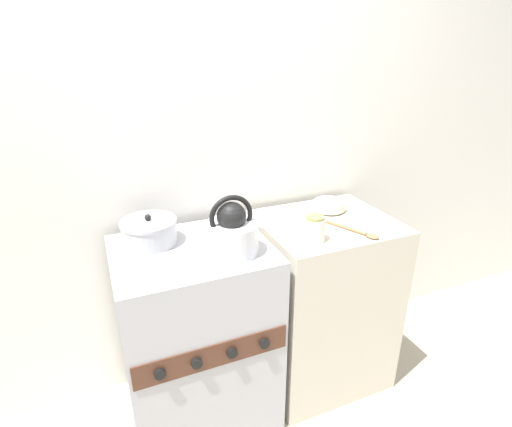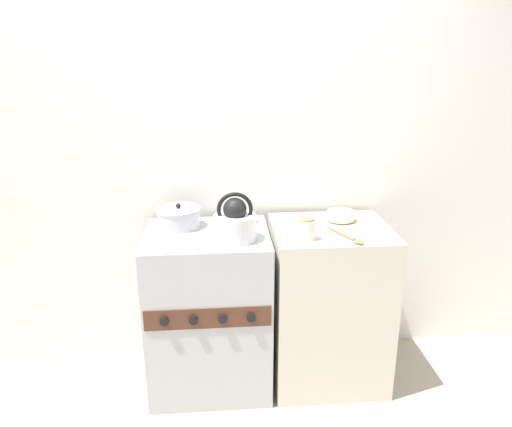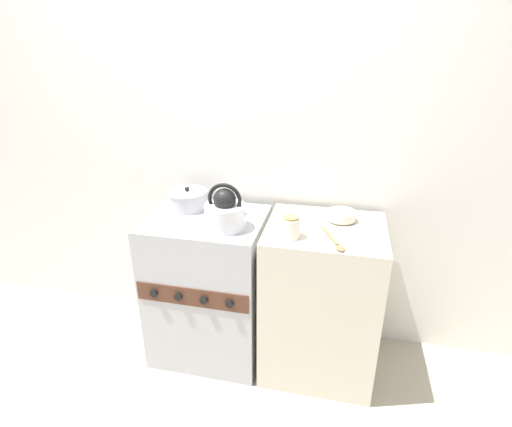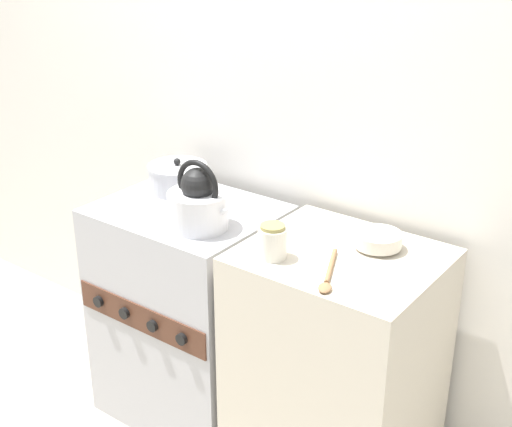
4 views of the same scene
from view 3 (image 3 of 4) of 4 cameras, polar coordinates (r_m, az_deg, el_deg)
name	(u,v)px [view 3 (image 3 of 4)]	position (r m, az deg, el deg)	size (l,w,h in m)	color
ground_plane	(198,377)	(2.57, -8.31, -22.05)	(12.00, 12.00, 0.00)	#B2A893
wall_back	(222,144)	(2.46, -4.92, 9.90)	(7.00, 0.06, 2.50)	silver
stove	(209,286)	(2.47, -6.73, -10.31)	(0.66, 0.56, 0.91)	#B2B2B7
counter	(321,300)	(2.37, 9.21, -12.07)	(0.63, 0.55, 0.92)	beige
kettle	(226,212)	(2.09, -4.38, 0.22)	(0.26, 0.22, 0.25)	silver
cooking_pot	(188,199)	(2.39, -9.72, 2.00)	(0.24, 0.24, 0.13)	#B2B2B7
enamel_bowl	(341,215)	(2.22, 12.11, -0.26)	(0.16, 0.16, 0.06)	beige
storage_jar	(291,227)	(1.99, 4.99, -1.94)	(0.09, 0.09, 0.11)	silver
wooden_spoon	(334,240)	(1.99, 11.04, -3.80)	(0.14, 0.27, 0.02)	olive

